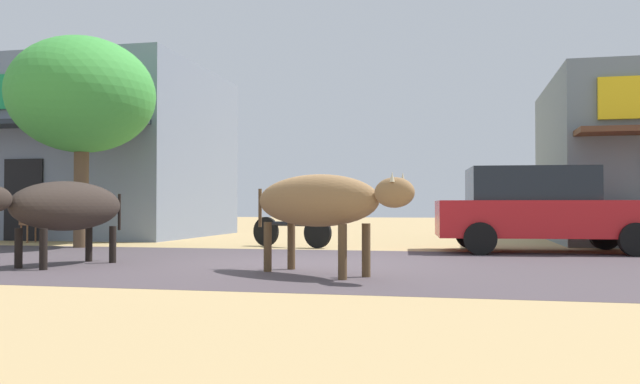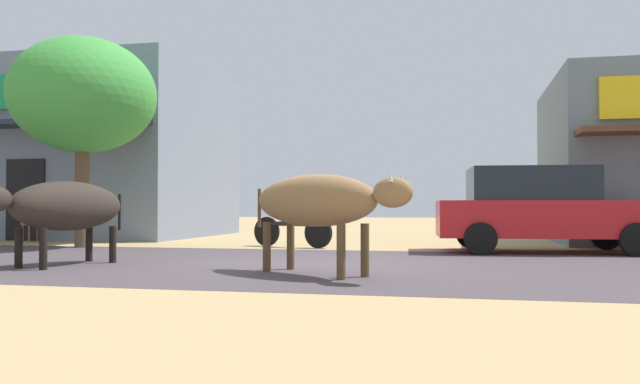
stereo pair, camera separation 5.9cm
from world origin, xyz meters
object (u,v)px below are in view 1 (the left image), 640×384
cow_far_dark (319,202)px  roadside_tree (82,96)px  parked_motorcycle (292,225)px  cow_near_brown (65,207)px  cafe_chair_by_doorway (30,221)px  parked_hatchback_car (541,209)px

cow_far_dark → roadside_tree: bearing=145.0°
parked_motorcycle → cow_far_dark: cow_far_dark is taller
cow_near_brown → roadside_tree: bearing=119.4°
cow_near_brown → cafe_chair_by_doorway: (-4.55, 5.43, -0.37)m
roadside_tree → parked_motorcycle: size_ratio=2.37×
roadside_tree → cow_near_brown: bearing=-60.6°
roadside_tree → parked_motorcycle: (4.44, 1.04, -2.81)m
parked_motorcycle → cafe_chair_by_doorway: size_ratio=2.09×
parked_hatchback_car → parked_motorcycle: 5.14m
roadside_tree → cafe_chair_by_doorway: (-2.33, 1.49, -2.77)m
cow_far_dark → cafe_chair_by_doorway: (-8.53, 5.84, -0.44)m
roadside_tree → cafe_chair_by_doorway: 3.92m
parked_hatchback_car → parked_motorcycle: parked_hatchback_car is taller
roadside_tree → parked_motorcycle: bearing=13.2°
parked_hatchback_car → parked_motorcycle: bearing=174.8°
cow_near_brown → cow_far_dark: 4.01m
parked_hatchback_car → cow_near_brown: bearing=-148.4°
roadside_tree → parked_motorcycle: roadside_tree is taller
roadside_tree → parked_hatchback_car: (9.54, 0.58, -2.44)m
roadside_tree → cow_far_dark: bearing=-35.0°
parked_hatchback_car → roadside_tree: bearing=-176.5°
cafe_chair_by_doorway → roadside_tree: bearing=-32.7°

